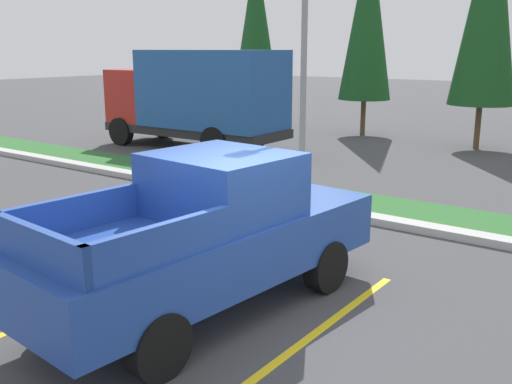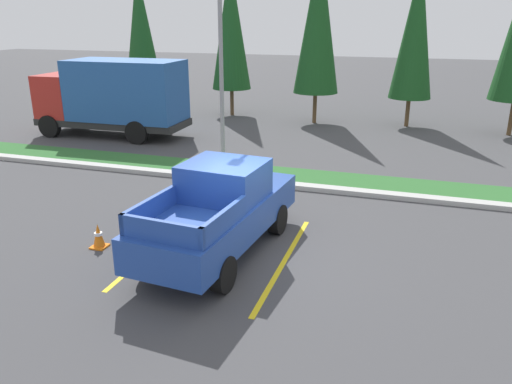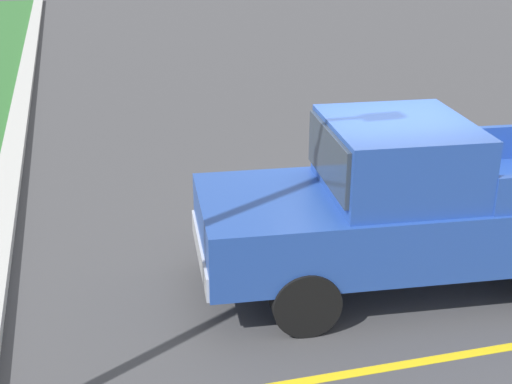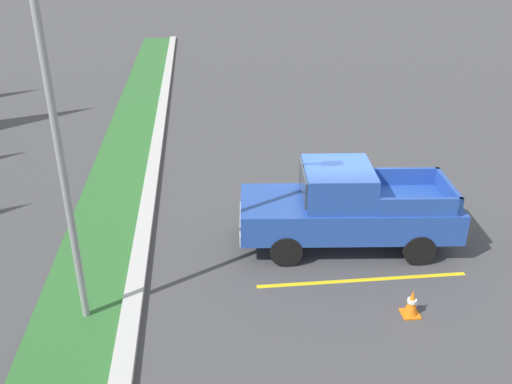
# 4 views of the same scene
# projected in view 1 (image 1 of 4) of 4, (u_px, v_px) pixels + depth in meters

# --- Properties ---
(ground_plane) EXTENTS (120.00, 120.00, 0.00)m
(ground_plane) POSITION_uv_depth(u_px,v_px,m) (256.00, 322.00, 7.53)
(ground_plane) COLOR #424244
(parking_line_near) EXTENTS (0.12, 4.80, 0.01)m
(parking_line_near) POSITION_uv_depth(u_px,v_px,m) (130.00, 282.00, 8.82)
(parking_line_near) COLOR yellow
(parking_line_near) RESTS_ON ground
(parking_line_far) EXTENTS (0.12, 4.80, 0.01)m
(parking_line_far) POSITION_uv_depth(u_px,v_px,m) (306.00, 340.00, 7.04)
(parking_line_far) COLOR yellow
(parking_line_far) RESTS_ON ground
(curb_strip) EXTENTS (56.00, 0.40, 0.15)m
(curb_strip) POSITION_uv_depth(u_px,v_px,m) (406.00, 225.00, 11.44)
(curb_strip) COLOR #B2B2AD
(curb_strip) RESTS_ON ground
(grass_median) EXTENTS (56.00, 1.80, 0.06)m
(grass_median) POSITION_uv_depth(u_px,v_px,m) (426.00, 214.00, 12.31)
(grass_median) COLOR #2D662D
(grass_median) RESTS_ON ground
(pickup_truck_main) EXTENTS (2.36, 5.38, 2.10)m
(pickup_truck_main) POSITION_uv_depth(u_px,v_px,m) (209.00, 234.00, 7.72)
(pickup_truck_main) COLOR black
(pickup_truck_main) RESTS_ON ground
(cargo_truck_distant) EXTENTS (6.84, 2.59, 3.40)m
(cargo_truck_distant) POSITION_uv_depth(u_px,v_px,m) (197.00, 96.00, 20.31)
(cargo_truck_distant) COLOR black
(cargo_truck_distant) RESTS_ON ground
(street_light) EXTENTS (0.24, 1.49, 7.44)m
(street_light) POSITION_uv_depth(u_px,v_px,m) (301.00, 9.00, 12.73)
(street_light) COLOR gray
(street_light) RESTS_ON ground
(cypress_tree_leftmost) EXTENTS (2.00, 2.00, 7.70)m
(cypress_tree_leftmost) POSITION_uv_depth(u_px,v_px,m) (256.00, 23.00, 25.44)
(cypress_tree_leftmost) COLOR brown
(cypress_tree_leftmost) RESTS_ON ground
(cypress_tree_left_inner) EXTENTS (2.09, 2.09, 8.02)m
(cypress_tree_left_inner) POSITION_uv_depth(u_px,v_px,m) (367.00, 15.00, 22.81)
(cypress_tree_left_inner) COLOR brown
(cypress_tree_left_inner) RESTS_ON ground
(traffic_cone) EXTENTS (0.36, 0.36, 0.60)m
(traffic_cone) POSITION_uv_depth(u_px,v_px,m) (42.00, 258.00, 9.00)
(traffic_cone) COLOR orange
(traffic_cone) RESTS_ON ground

